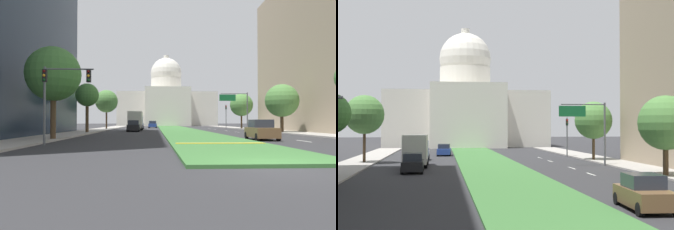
% 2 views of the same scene
% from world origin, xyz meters
% --- Properties ---
extents(ground_plane, '(260.00, 260.00, 0.00)m').
position_xyz_m(ground_plane, '(0.00, 47.61, 0.00)').
color(ground_plane, '#2B2B2D').
extents(grass_median, '(6.46, 85.71, 0.14)m').
position_xyz_m(grass_median, '(0.00, 42.85, 0.07)').
color(grass_median, '#386B33').
rests_on(grass_median, ground_plane).
extents(lane_dashes_right, '(0.16, 42.84, 0.01)m').
position_xyz_m(lane_dashes_right, '(7.63, 34.45, 0.00)').
color(lane_dashes_right, silver).
rests_on(lane_dashes_right, ground_plane).
extents(sidewalk_left, '(4.00, 85.71, 0.15)m').
position_xyz_m(sidewalk_left, '(-14.02, 38.09, 0.07)').
color(sidewalk_left, '#9E9991').
rests_on(sidewalk_left, ground_plane).
extents(sidewalk_right, '(4.00, 85.71, 0.15)m').
position_xyz_m(sidewalk_right, '(14.02, 38.09, 0.07)').
color(sidewalk_right, '#9E9991').
rests_on(sidewalk_right, ground_plane).
extents(capitol_building, '(32.32, 26.08, 24.97)m').
position_xyz_m(capitol_building, '(0.00, 94.37, 7.72)').
color(capitol_building, silver).
rests_on(capitol_building, ground_plane).
extents(traffic_light_far_right, '(0.28, 0.35, 5.20)m').
position_xyz_m(traffic_light_far_right, '(11.52, 54.57, 3.31)').
color(traffic_light_far_right, '#515456').
rests_on(traffic_light_far_right, ground_plane).
extents(overhead_guide_sign, '(4.95, 0.20, 6.50)m').
position_xyz_m(overhead_guide_sign, '(9.98, 40.29, 4.61)').
color(overhead_guide_sign, '#515456').
rests_on(overhead_guide_sign, ground_plane).
extents(street_tree_right_mid, '(4.39, 4.39, 6.54)m').
position_xyz_m(street_tree_right_mid, '(12.79, 28.98, 4.32)').
color(street_tree_right_mid, '#4C3823').
rests_on(street_tree_right_mid, ground_plane).
extents(street_tree_left_far, '(4.28, 4.28, 7.48)m').
position_xyz_m(street_tree_left_far, '(-13.30, 46.61, 5.32)').
color(street_tree_left_far, '#4C3823').
rests_on(street_tree_left_far, ground_plane).
extents(street_tree_right_far, '(4.44, 4.44, 7.00)m').
position_xyz_m(street_tree_right_far, '(12.88, 47.58, 4.77)').
color(street_tree_right_far, '#4C3823').
rests_on(street_tree_right_far, ground_plane).
extents(sedan_lead_stopped, '(2.12, 4.31, 1.73)m').
position_xyz_m(sedan_lead_stopped, '(4.82, 14.94, 0.81)').
color(sedan_lead_stopped, brown).
rests_on(sedan_lead_stopped, ground_plane).
extents(sedan_midblock, '(1.95, 4.27, 1.71)m').
position_xyz_m(sedan_midblock, '(-7.43, 35.54, 0.80)').
color(sedan_midblock, black).
rests_on(sedan_midblock, ground_plane).
extents(sedan_distant, '(2.22, 4.35, 1.84)m').
position_xyz_m(sedan_distant, '(-7.51, 50.59, 0.85)').
color(sedan_distant, '#BCBCC1').
rests_on(sedan_distant, ground_plane).
extents(sedan_far_horizon, '(2.03, 4.34, 1.62)m').
position_xyz_m(sedan_far_horizon, '(-4.61, 59.81, 0.77)').
color(sedan_far_horizon, navy).
rests_on(sedan_far_horizon, ground_plane).
extents(box_truck_delivery, '(2.40, 6.40, 3.20)m').
position_xyz_m(box_truck_delivery, '(-7.50, 41.63, 1.68)').
color(box_truck_delivery, navy).
rests_on(box_truck_delivery, ground_plane).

